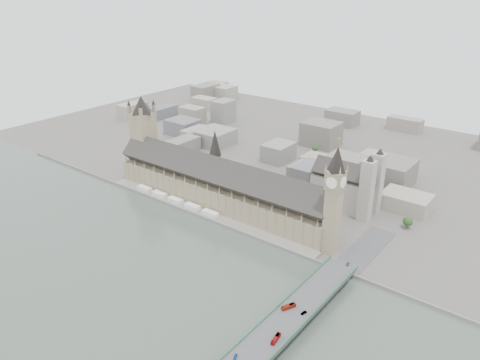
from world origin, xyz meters
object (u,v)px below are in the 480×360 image
Objects in this scene: westminster_bridge at (297,314)px; red_bus_north at (289,306)px; elizabeth_tower at (334,193)px; red_bus_south at (276,339)px; car_silver at (304,313)px; car_approach at (348,264)px; palace_of_westminster at (219,186)px; victoria_tower at (144,133)px; westminster_abbey at (347,187)px; car_blue at (235,357)px.

red_bus_north is at bearing -138.13° from westminster_bridge.
elizabeth_tower is 9.65× the size of red_bus_south.
car_approach is (-2.44, 74.59, -0.00)m from car_silver.
palace_of_westminster is 126.41m from victoria_tower.
palace_of_westminster is 195.05m from westminster_bridge.
car_approach is at bearing -63.31° from westminster_abbey.
car_approach is at bearing 86.43° from westminster_bridge.
westminster_abbey is 14.54× the size of car_silver.
westminster_bridge is at bearing 61.70° from car_blue.
red_bus_north is 33.93m from red_bus_south.
car_approach is at bearing 82.05° from red_bus_south.
westminster_bridge is 69.49× the size of car_silver.
westminster_bridge is 9.13m from red_bus_north.
palace_of_westminster is 221.24m from red_bus_south.
car_blue is (18.43, -159.66, -47.04)m from elizabeth_tower.
car_blue is at bearing -83.42° from elizabeth_tower.
red_bus_north is (157.38, -111.34, -10.88)m from palace_of_westminster.
red_bus_south is at bearing -80.68° from westminster_bridge.
westminster_abbey is at bearing 107.29° from elizabeth_tower.
elizabeth_tower is at bearing -4.85° from palace_of_westminster.
westminster_abbey reaches higher than car_approach.
westminster_abbey is at bearing 77.12° from car_blue.
westminster_abbey reaches higher than car_silver.
palace_of_westminster is at bearing -145.83° from westminster_abbey.
red_bus_north is (19.38, -99.64, -46.26)m from elizabeth_tower.
palace_of_westminster is at bearing 146.51° from westminster_bridge.
car_blue is at bearing -86.66° from car_silver.
red_bus_south is 33.77m from car_silver.
westminster_bridge is 9.47m from car_silver.
car_approach is (55.56, -110.54, -14.06)m from westminster_abbey.
car_silver is (11.55, 1.51, -0.80)m from red_bus_north.
westminster_bridge is 69.87× the size of car_blue.
westminster_bridge is 190.56m from westminster_abbey.
car_blue is at bearing -32.54° from victoria_tower.
palace_of_westminster is 3.90× the size of westminster_abbey.
victoria_tower reaches higher than car_blue.
red_bus_north reaches higher than car_blue.
red_bus_south reaches higher than westminster_bridge.
red_bus_north is (-4.62, -4.14, 6.70)m from westminster_bridge.
elizabeth_tower is at bearing -72.71° from westminster_abbey.
westminster_bridge is 72.34m from car_approach.
car_blue is 136.49m from car_approach.
red_bus_north is 11.67m from car_silver.
red_bus_north is at bearing -35.28° from palace_of_westminster.
westminster_abbey is at bearing 122.22° from car_silver.
red_bus_north is 1.01× the size of red_bus_south.
victoria_tower reaches higher than car_silver.
car_silver is at bearing -33.03° from palace_of_westminster.
elizabeth_tower is at bearing 131.13° from car_approach.
elizabeth_tower reaches higher than red_bus_south.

